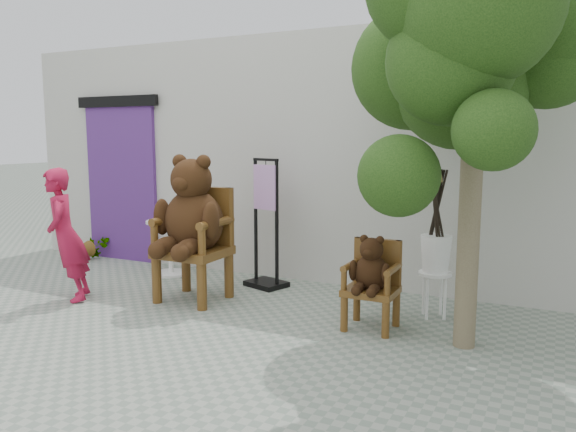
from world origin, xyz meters
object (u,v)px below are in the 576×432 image
object	(u,v)px
person	(66,235)
display_stand	(266,238)
chair_big	(193,220)
stool_bucket	(436,253)
tree	(473,49)
chair_small	(372,274)
cafe_table	(170,241)

from	to	relation	value
person	display_stand	world-z (taller)	display_stand
chair_big	stool_bucket	xyz separation A→B (m)	(2.47, 0.54, -0.24)
display_stand	tree	size ratio (longest dim) A/B	0.45
chair_big	stool_bucket	distance (m)	2.54
person	tree	size ratio (longest dim) A/B	0.43
chair_small	stool_bucket	size ratio (longest dim) A/B	0.60
stool_bucket	tree	distance (m)	1.94
chair_big	stool_bucket	world-z (taller)	chair_big
cafe_table	display_stand	distance (m)	1.39
chair_big	chair_small	xyz separation A→B (m)	(2.01, -0.04, -0.37)
cafe_table	chair_big	bearing A→B (deg)	-40.67
chair_small	person	size ratio (longest dim) A/B	0.61
cafe_table	display_stand	size ratio (longest dim) A/B	0.47
chair_small	tree	xyz separation A→B (m)	(0.80, 0.00, 1.95)
person	chair_big	bearing A→B (deg)	77.67
chair_small	cafe_table	bearing A→B (deg)	164.08
chair_small	person	distance (m)	3.28
chair_big	display_stand	size ratio (longest dim) A/B	1.04
person	cafe_table	bearing A→B (deg)	129.79
chair_small	display_stand	size ratio (longest dim) A/B	0.58
chair_small	chair_big	bearing A→B (deg)	178.93
cafe_table	tree	distance (m)	4.34
tree	cafe_table	bearing A→B (deg)	167.39
chair_big	tree	distance (m)	3.23
display_stand	tree	world-z (taller)	tree
person	display_stand	bearing A→B (deg)	91.75
cafe_table	stool_bucket	distance (m)	3.42
chair_big	person	xyz separation A→B (m)	(-1.20, -0.62, -0.17)
stool_bucket	display_stand	bearing A→B (deg)	171.94
cafe_table	tree	world-z (taller)	tree
display_stand	tree	xyz separation A→B (m)	(2.37, -0.86, 1.87)
chair_small	stool_bucket	xyz separation A→B (m)	(0.46, 0.58, 0.13)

